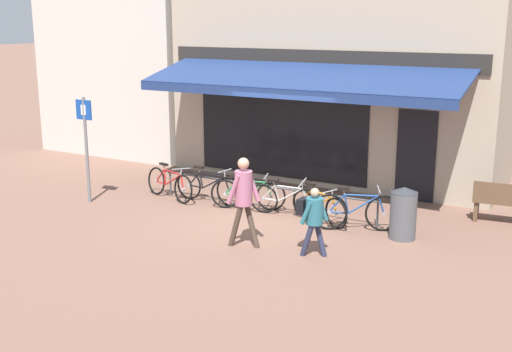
# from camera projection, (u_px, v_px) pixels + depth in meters

# --- Properties ---
(ground_plane) EXTENTS (160.00, 160.00, 0.00)m
(ground_plane) POSITION_uv_depth(u_px,v_px,m) (259.00, 217.00, 13.62)
(ground_plane) COLOR brown
(shop_front) EXTENTS (8.47, 4.91, 5.96)m
(shop_front) POSITION_uv_depth(u_px,v_px,m) (340.00, 63.00, 16.59)
(shop_front) COLOR tan
(shop_front) RESTS_ON ground_plane
(neighbour_building) EXTENTS (5.10, 4.00, 5.92)m
(neighbour_building) POSITION_uv_depth(u_px,v_px,m) (141.00, 55.00, 20.37)
(neighbour_building) COLOR beige
(neighbour_building) RESTS_ON ground_plane
(bike_rack_rail) EXTENTS (5.23, 0.04, 0.57)m
(bike_rack_rail) POSITION_uv_depth(u_px,v_px,m) (265.00, 188.00, 13.96)
(bike_rack_rail) COLOR #47494F
(bike_rack_rail) RESTS_ON ground_plane
(bicycle_red) EXTENTS (1.68, 0.64, 0.82)m
(bicycle_red) POSITION_uv_depth(u_px,v_px,m) (169.00, 184.00, 14.89)
(bicycle_red) COLOR black
(bicycle_red) RESTS_ON ground_plane
(bicycle_black) EXTENTS (1.79, 0.52, 0.82)m
(bicycle_black) POSITION_uv_depth(u_px,v_px,m) (209.00, 187.00, 14.58)
(bicycle_black) COLOR black
(bicycle_black) RESTS_ON ground_plane
(bicycle_green) EXTENTS (1.61, 0.68, 0.79)m
(bicycle_green) POSITION_uv_depth(u_px,v_px,m) (248.00, 194.00, 14.06)
(bicycle_green) COLOR black
(bicycle_green) RESTS_ON ground_plane
(bicycle_silver) EXTENTS (1.69, 0.52, 0.84)m
(bicycle_silver) POSITION_uv_depth(u_px,v_px,m) (285.00, 200.00, 13.57)
(bicycle_silver) COLOR black
(bicycle_silver) RESTS_ON ground_plane
(bicycle_orange) EXTENTS (1.57, 0.85, 0.79)m
(bicycle_orange) POSITION_uv_depth(u_px,v_px,m) (319.00, 205.00, 13.18)
(bicycle_orange) COLOR black
(bicycle_orange) RESTS_ON ground_plane
(bicycle_blue) EXTENTS (1.67, 0.81, 0.88)m
(bicycle_blue) POSITION_uv_depth(u_px,v_px,m) (356.00, 211.00, 12.63)
(bicycle_blue) COLOR black
(bicycle_blue) RESTS_ON ground_plane
(pedestrian_adult) EXTENTS (0.58, 0.49, 1.69)m
(pedestrian_adult) POSITION_uv_depth(u_px,v_px,m) (244.00, 193.00, 11.60)
(pedestrian_adult) COLOR #47382D
(pedestrian_adult) RESTS_ON ground_plane
(pedestrian_child) EXTENTS (0.53, 0.49, 1.26)m
(pedestrian_child) POSITION_uv_depth(u_px,v_px,m) (313.00, 214.00, 11.21)
(pedestrian_child) COLOR #282D47
(pedestrian_child) RESTS_ON ground_plane
(litter_bin) EXTENTS (0.51, 0.51, 1.02)m
(litter_bin) POSITION_uv_depth(u_px,v_px,m) (403.00, 213.00, 12.15)
(litter_bin) COLOR #515459
(litter_bin) RESTS_ON ground_plane
(parking_sign) EXTENTS (0.44, 0.07, 2.41)m
(parking_sign) POSITION_uv_depth(u_px,v_px,m) (86.00, 139.00, 14.36)
(parking_sign) COLOR slate
(parking_sign) RESTS_ON ground_plane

